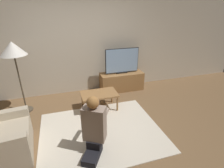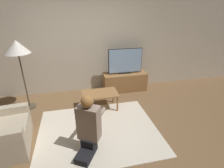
% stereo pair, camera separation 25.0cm
% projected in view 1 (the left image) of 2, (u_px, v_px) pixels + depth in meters
% --- Properties ---
extents(ground_plane, '(10.00, 10.00, 0.00)m').
position_uv_depth(ground_plane, '(101.00, 132.00, 3.31)').
color(ground_plane, brown).
extents(wall_back, '(10.00, 0.06, 2.60)m').
position_uv_depth(wall_back, '(82.00, 44.00, 4.47)').
color(wall_back, beige).
rests_on(wall_back, ground_plane).
extents(rug, '(2.22, 1.81, 0.02)m').
position_uv_depth(rug, '(101.00, 131.00, 3.31)').
color(rug, beige).
rests_on(rug, ground_plane).
extents(tv_stand, '(1.18, 0.43, 0.50)m').
position_uv_depth(tv_stand, '(122.00, 81.00, 4.89)').
color(tv_stand, olive).
rests_on(tv_stand, ground_plane).
extents(tv, '(0.92, 0.08, 0.68)m').
position_uv_depth(tv, '(122.00, 61.00, 4.65)').
color(tv, black).
rests_on(tv, tv_stand).
extents(coffee_table, '(0.80, 0.50, 0.40)m').
position_uv_depth(coffee_table, '(99.00, 95.00, 3.91)').
color(coffee_table, olive).
rests_on(coffee_table, ground_plane).
extents(floor_lamp, '(0.51, 0.51, 1.56)m').
position_uv_depth(floor_lamp, '(13.00, 51.00, 3.44)').
color(floor_lamp, '#4C4233').
rests_on(floor_lamp, ground_plane).
extents(person_kneeling, '(0.60, 0.78, 1.00)m').
position_uv_depth(person_kneeling, '(94.00, 126.00, 2.66)').
color(person_kneeling, black).
rests_on(person_kneeling, rug).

